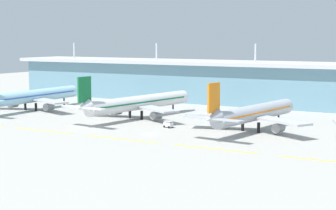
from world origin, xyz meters
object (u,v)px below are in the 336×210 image
object	(u,v)px
airliner_nearest	(33,96)
airliner_far_middle	(253,113)
airliner_near_middle	(138,103)
baggage_cart	(168,124)

from	to	relation	value
airliner_nearest	airliner_far_middle	xyz separation A→B (m)	(109.90, -5.52, -0.01)
airliner_near_middle	airliner_far_middle	distance (m)	53.55
airliner_far_middle	baggage_cart	xyz separation A→B (m)	(-30.01, -7.97, -5.18)
airliner_near_middle	airliner_far_middle	world-z (taller)	same
airliner_nearest	airliner_near_middle	bearing A→B (deg)	1.44
airliner_near_middle	baggage_cart	bearing A→B (deg)	-32.89
airliner_nearest	airliner_far_middle	distance (m)	110.04
airliner_nearest	airliner_near_middle	world-z (taller)	same
baggage_cart	airliner_far_middle	bearing A→B (deg)	14.88
airliner_near_middle	airliner_far_middle	size ratio (longest dim) A/B	1.14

